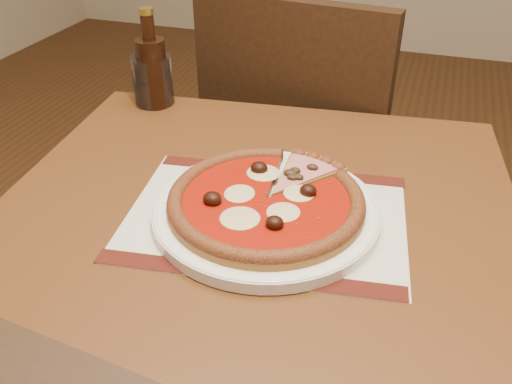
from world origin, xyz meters
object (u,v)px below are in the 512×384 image
at_px(table, 252,266).
at_px(plate, 266,211).
at_px(water_glass, 153,80).
at_px(bottle, 152,69).
at_px(pizza, 266,200).
at_px(chair_far, 303,151).

xyz_separation_m(table, plate, (0.02, 0.00, 0.11)).
bearing_deg(water_glass, table, -44.48).
relative_size(table, water_glass, 8.73).
relative_size(table, bottle, 4.39).
distance_m(table, pizza, 0.13).
height_order(chair_far, bottle, same).
height_order(plate, pizza, pizza).
distance_m(chair_far, water_glass, 0.45).
relative_size(plate, water_glass, 3.32).
bearing_deg(chair_far, water_glass, 50.42).
bearing_deg(pizza, table, -171.83).
bearing_deg(bottle, chair_far, 45.40).
height_order(plate, bottle, bottle).
bearing_deg(water_glass, plate, -42.42).
bearing_deg(plate, table, -171.62).
distance_m(pizza, bottle, 0.47).
height_order(water_glass, bottle, bottle).
relative_size(pizza, water_glass, 2.87).
xyz_separation_m(plate, bottle, (-0.34, 0.31, 0.07)).
bearing_deg(table, water_glass, 135.52).
height_order(chair_far, pizza, chair_far).
bearing_deg(plate, chair_far, 97.80).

